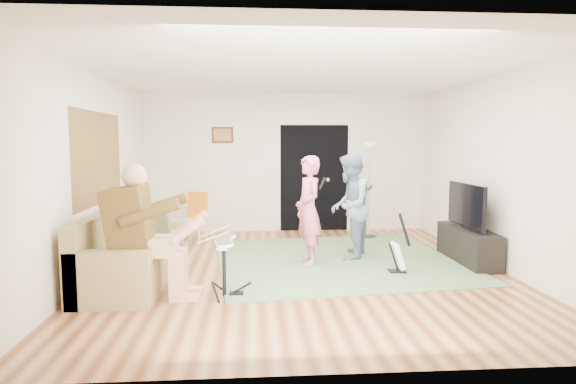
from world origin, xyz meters
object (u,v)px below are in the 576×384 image
at_px(singer, 308,210).
at_px(dining_chair, 195,224).
at_px(guitar_spare, 398,256).
at_px(television, 466,205).
at_px(tv_cabinet, 468,245).
at_px(sofa, 124,259).
at_px(drum_kit, 224,270).
at_px(guitarist, 350,206).
at_px(torchiere_lamp, 369,172).

bearing_deg(singer, dining_chair, -145.83).
distance_m(singer, guitar_spare, 1.41).
bearing_deg(television, tv_cabinet, 0.00).
bearing_deg(guitar_spare, sofa, -177.24).
bearing_deg(tv_cabinet, singer, 178.09).
bearing_deg(tv_cabinet, guitar_spare, -157.50).
distance_m(drum_kit, singer, 1.87).
xyz_separation_m(guitarist, dining_chair, (-2.49, 1.40, -0.48)).
xyz_separation_m(drum_kit, television, (3.45, 1.32, 0.55)).
distance_m(sofa, television, 4.83).
xyz_separation_m(sofa, tv_cabinet, (4.80, 0.67, -0.04)).
distance_m(tv_cabinet, television, 0.60).
height_order(singer, guitar_spare, singer).
bearing_deg(guitar_spare, dining_chair, 143.00).
height_order(drum_kit, dining_chair, dining_chair).
relative_size(drum_kit, dining_chair, 0.78).
relative_size(drum_kit, television, 0.61).
height_order(singer, torchiere_lamp, torchiere_lamp).
xyz_separation_m(guitar_spare, television, (1.16, 0.50, 0.62)).
xyz_separation_m(drum_kit, guitar_spare, (2.29, 0.82, -0.07)).
height_order(sofa, guitarist, guitarist).
distance_m(torchiere_lamp, tv_cabinet, 2.40).
distance_m(guitar_spare, dining_chair, 3.75).
bearing_deg(torchiere_lamp, guitar_spare, -94.10).
bearing_deg(tv_cabinet, torchiere_lamp, 118.06).
bearing_deg(guitarist, sofa, -51.39).
distance_m(dining_chair, tv_cabinet, 4.56).
distance_m(torchiere_lamp, dining_chair, 3.30).
height_order(guitar_spare, tv_cabinet, guitar_spare).
bearing_deg(guitarist, television, 98.40).
bearing_deg(sofa, torchiere_lamp, 34.83).
relative_size(drum_kit, torchiere_lamp, 0.39).
height_order(torchiere_lamp, dining_chair, torchiere_lamp).
bearing_deg(television, drum_kit, -159.00).
xyz_separation_m(guitar_spare, dining_chair, (-2.99, 2.26, 0.08)).
xyz_separation_m(sofa, television, (4.75, 0.67, 0.56)).
height_order(torchiere_lamp, television, torchiere_lamp).
bearing_deg(dining_chair, television, -4.55).
bearing_deg(guitar_spare, torchiere_lamp, 85.90).
distance_m(drum_kit, tv_cabinet, 3.74).
xyz_separation_m(dining_chair, tv_cabinet, (4.20, -1.75, -0.06)).
xyz_separation_m(singer, dining_chair, (-1.84, 1.67, -0.47)).
bearing_deg(dining_chair, tv_cabinet, -4.30).
bearing_deg(sofa, drum_kit, -26.61).
height_order(drum_kit, guitar_spare, guitar_spare).
bearing_deg(torchiere_lamp, guitarist, -112.90).
height_order(drum_kit, torchiere_lamp, torchiere_lamp).
bearing_deg(dining_chair, drum_kit, -58.78).
distance_m(drum_kit, dining_chair, 3.16).
distance_m(sofa, tv_cabinet, 4.84).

